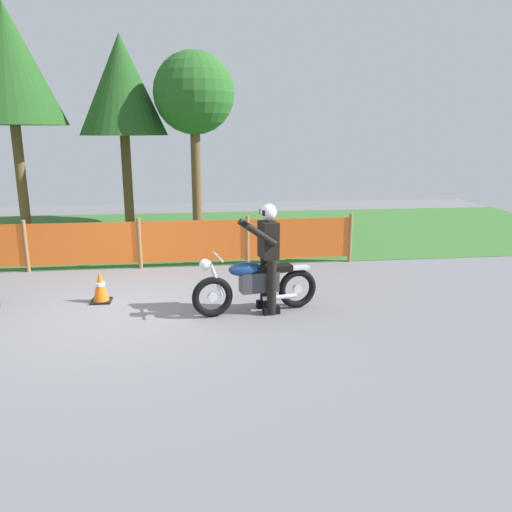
{
  "coord_description": "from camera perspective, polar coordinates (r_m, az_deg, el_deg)",
  "views": [
    {
      "loc": [
        1.13,
        -7.6,
        2.75
      ],
      "look_at": [
        2.04,
        -0.25,
        0.9
      ],
      "focal_mm": 35.26,
      "sensor_mm": 36.0,
      "label": 1
    }
  ],
  "objects": [
    {
      "name": "tree_leftmost",
      "position": [
        16.08,
        -26.27,
        18.86
      ],
      "size": [
        2.89,
        2.89,
        6.11
      ],
      "color": "brown",
      "rests_on": "ground"
    },
    {
      "name": "ground",
      "position": [
        8.16,
        -14.67,
        -6.22
      ],
      "size": [
        24.0,
        24.0,
        0.02
      ],
      "primitive_type": "cube",
      "color": "slate"
    },
    {
      "name": "barrier_fence",
      "position": [
        10.49,
        -13.08,
        1.51
      ],
      "size": [
        8.93,
        0.08,
        1.05
      ],
      "color": "olive",
      "rests_on": "ground"
    },
    {
      "name": "tree_near_left",
      "position": [
        15.5,
        -14.99,
        18.12
      ],
      "size": [
        2.49,
        2.49,
        5.39
      ],
      "color": "brown",
      "rests_on": "ground"
    },
    {
      "name": "rider_lead",
      "position": [
        7.68,
        1.29,
        0.22
      ],
      "size": [
        0.63,
        0.62,
        1.69
      ],
      "rotation": [
        0.0,
        0.0,
        -2.96
      ],
      "color": "black",
      "rests_on": "ground"
    },
    {
      "name": "traffic_cone",
      "position": [
        8.65,
        -17.24,
        -3.35
      ],
      "size": [
        0.32,
        0.32,
        0.53
      ],
      "color": "black",
      "rests_on": "ground"
    },
    {
      "name": "grass_verge",
      "position": [
        14.04,
        -11.54,
        2.47
      ],
      "size": [
        24.0,
        7.06,
        0.01
      ],
      "primitive_type": "cube",
      "color": "#386B2D",
      "rests_on": "ground"
    },
    {
      "name": "motorcycle_lead",
      "position": [
        7.75,
        -0.09,
        -3.16
      ],
      "size": [
        1.99,
        0.63,
        0.95
      ],
      "rotation": [
        0.0,
        0.0,
        -2.96
      ],
      "color": "black",
      "rests_on": "ground"
    },
    {
      "name": "tree_near_right",
      "position": [
        14.84,
        -7.04,
        17.72
      ],
      "size": [
        2.28,
        2.28,
        4.91
      ],
      "color": "brown",
      "rests_on": "ground"
    }
  ]
}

